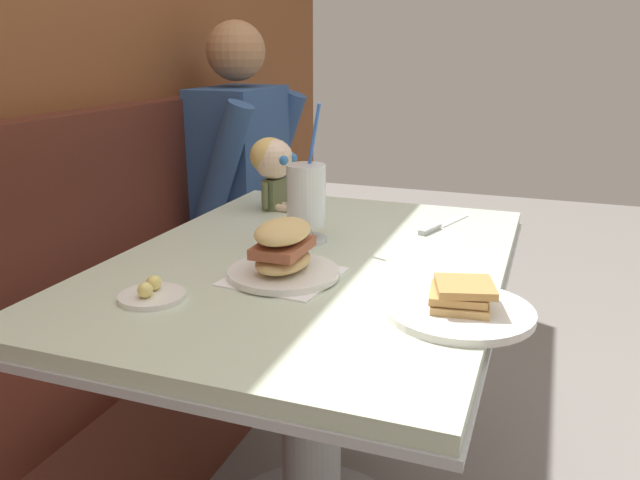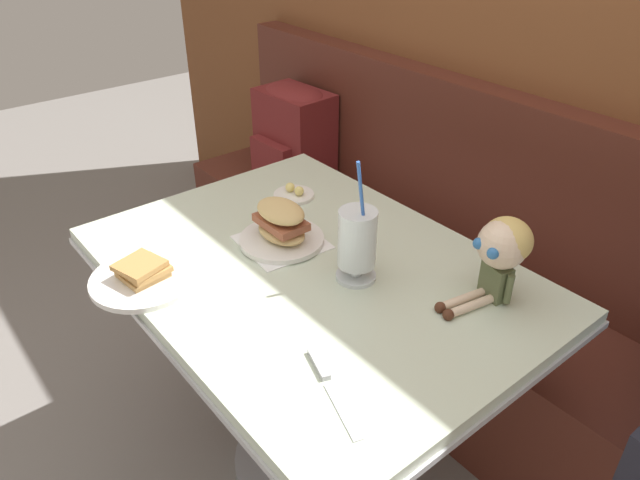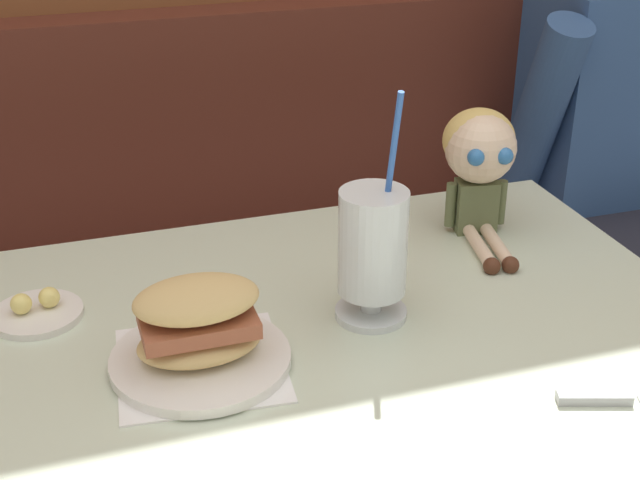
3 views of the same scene
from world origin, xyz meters
name	(u,v)px [view 2 (image 2 of 3)]	position (x,y,z in m)	size (l,w,h in m)	color
wood_panel_wall	(552,22)	(0.00, 1.05, 1.20)	(4.40, 0.08, 2.40)	brown
booth_bench	(458,300)	(0.00, 0.81, 0.33)	(2.60, 0.48, 1.00)	#512319
diner_table	(312,328)	(0.00, 0.18, 0.54)	(1.11, 0.81, 0.74)	beige
toast_plate	(143,276)	(-0.20, -0.17, 0.76)	(0.25, 0.25, 0.06)	white
milkshake_glass	(357,242)	(0.11, 0.23, 0.84)	(0.10, 0.10, 0.32)	silver
sandwich_plate	(281,227)	(-0.13, 0.19, 0.79)	(0.22, 0.22, 0.12)	white
butter_saucer	(294,194)	(-0.32, 0.37, 0.75)	(0.12, 0.12, 0.04)	white
butter_knife	(325,376)	(0.31, -0.03, 0.74)	(0.23, 0.09, 0.01)	silver
seated_doll	(502,249)	(0.36, 0.42, 0.87)	(0.13, 0.23, 0.20)	#5B6642
backpack	(293,133)	(-0.88, 0.78, 0.66)	(0.31, 0.26, 0.41)	maroon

